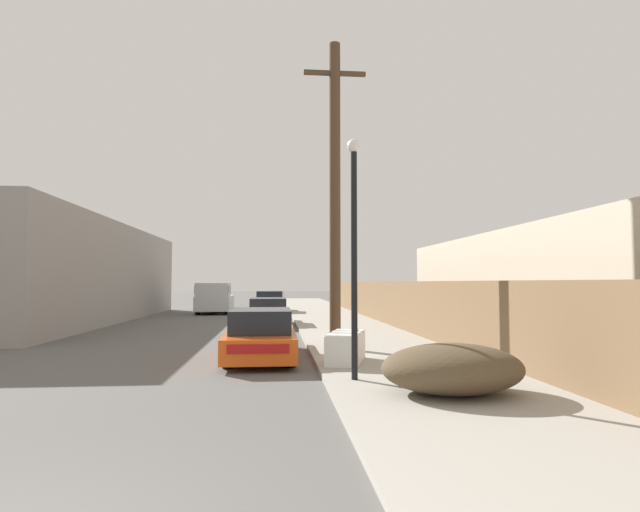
{
  "coord_description": "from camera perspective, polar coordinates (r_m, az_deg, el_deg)",
  "views": [
    {
      "loc": [
        2.25,
        -3.24,
        1.97
      ],
      "look_at": [
        3.64,
        12.14,
        2.79
      ],
      "focal_mm": 28.0,
      "sensor_mm": 36.0,
      "label": 1
    }
  ],
  "objects": [
    {
      "name": "pickup_truck",
      "position": [
        32.54,
        -11.94,
        -4.74
      ],
      "size": [
        2.2,
        5.43,
        1.93
      ],
      "rotation": [
        0.0,
        0.0,
        3.16
      ],
      "color": "silver",
      "rests_on": "ground"
    },
    {
      "name": "wooden_fence",
      "position": [
        20.76,
        8.83,
        -5.49
      ],
      "size": [
        0.08,
        35.33,
        1.89
      ],
      "primitive_type": "cube",
      "color": "brown",
      "rests_on": "sidewalk_curb"
    },
    {
      "name": "building_left_block",
      "position": [
        28.43,
        -27.81,
        -1.74
      ],
      "size": [
        7.0,
        21.16,
        4.88
      ],
      "primitive_type": "cube",
      "color": "gray",
      "rests_on": "ground"
    },
    {
      "name": "discarded_fridge",
      "position": [
        11.77,
        2.98,
        -10.36
      ],
      "size": [
        1.16,
        1.78,
        0.72
      ],
      "rotation": [
        0.0,
        0.0,
        -0.3
      ],
      "color": "silver",
      "rests_on": "sidewalk_curb"
    },
    {
      "name": "parked_sports_car_red",
      "position": [
        13.1,
        -6.74,
        -9.06
      ],
      "size": [
        1.73,
        4.51,
        1.29
      ],
      "rotation": [
        0.0,
        0.0,
        -0.0
      ],
      "color": "#E05114",
      "rests_on": "ground"
    },
    {
      "name": "building_right_house",
      "position": [
        16.54,
        30.85,
        -3.25
      ],
      "size": [
        6.0,
        19.47,
        3.56
      ],
      "primitive_type": "cube",
      "color": "beige",
      "rests_on": "ground"
    },
    {
      "name": "car_parked_mid",
      "position": [
        22.85,
        -5.96,
        -6.46
      ],
      "size": [
        1.86,
        4.32,
        1.27
      ],
      "rotation": [
        0.0,
        0.0,
        0.01
      ],
      "color": "silver",
      "rests_on": "ground"
    },
    {
      "name": "brush_pile",
      "position": [
        8.79,
        14.88,
        -12.32
      ],
      "size": [
        2.38,
        1.84,
        0.83
      ],
      "color": "brown",
      "rests_on": "sidewalk_curb"
    },
    {
      "name": "sidewalk_curb",
      "position": [
        26.99,
        1.36,
        -7.09
      ],
      "size": [
        4.2,
        63.0,
        0.12
      ],
      "primitive_type": "cube",
      "color": "#9E998E",
      "rests_on": "ground"
    },
    {
      "name": "street_lamp",
      "position": [
        9.66,
        3.92,
        2.02
      ],
      "size": [
        0.26,
        0.26,
        4.65
      ],
      "color": "black",
      "rests_on": "sidewalk_curb"
    },
    {
      "name": "car_parked_far",
      "position": [
        32.21,
        -5.68,
        -5.34
      ],
      "size": [
        2.04,
        4.51,
        1.42
      ],
      "rotation": [
        0.0,
        0.0,
        -0.05
      ],
      "color": "gray",
      "rests_on": "ground"
    },
    {
      "name": "utility_pole",
      "position": [
        14.37,
        1.72,
        7.55
      ],
      "size": [
        1.8,
        0.32,
        8.78
      ],
      "color": "#4C3826",
      "rests_on": "sidewalk_curb"
    }
  ]
}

